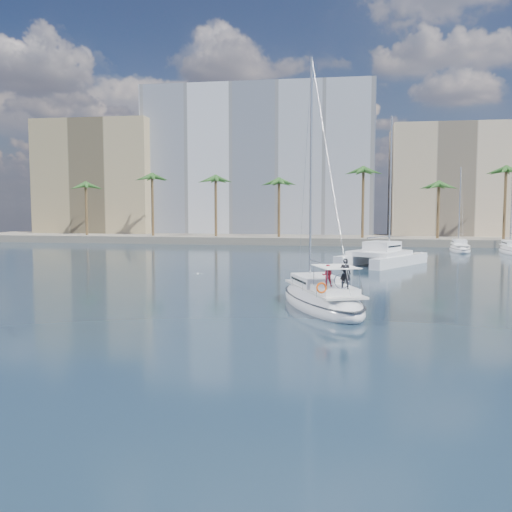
# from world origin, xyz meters

# --- Properties ---
(ground) EXTENTS (160.00, 160.00, 0.00)m
(ground) POSITION_xyz_m (0.00, 0.00, 0.00)
(ground) COLOR black
(ground) RESTS_ON ground
(quay) EXTENTS (120.00, 14.00, 1.20)m
(quay) POSITION_xyz_m (0.00, 61.00, 0.60)
(quay) COLOR gray
(quay) RESTS_ON ground
(building_modern) EXTENTS (42.00, 16.00, 28.00)m
(building_modern) POSITION_xyz_m (-12.00, 73.00, 14.00)
(building_modern) COLOR white
(building_modern) RESTS_ON ground
(building_tan_left) EXTENTS (22.00, 14.00, 22.00)m
(building_tan_left) POSITION_xyz_m (-42.00, 69.00, 11.00)
(building_tan_left) COLOR tan
(building_tan_left) RESTS_ON ground
(building_beige) EXTENTS (20.00, 14.00, 20.00)m
(building_beige) POSITION_xyz_m (22.00, 70.00, 10.00)
(building_beige) COLOR beige
(building_beige) RESTS_ON ground
(palm_left) EXTENTS (3.60, 3.60, 12.30)m
(palm_left) POSITION_xyz_m (-34.00, 57.00, 10.28)
(palm_left) COLOR brown
(palm_left) RESTS_ON ground
(palm_centre) EXTENTS (3.60, 3.60, 12.30)m
(palm_centre) POSITION_xyz_m (0.00, 57.00, 10.28)
(palm_centre) COLOR brown
(palm_centre) RESTS_ON ground
(main_sloop) EXTENTS (7.56, 11.77, 16.71)m
(main_sloop) POSITION_xyz_m (3.39, 0.67, 0.52)
(main_sloop) COLOR white
(main_sloop) RESTS_ON ground
(catamaran) EXTENTS (10.21, 12.02, 15.88)m
(catamaran) POSITION_xyz_m (8.38, 27.21, 1.11)
(catamaran) COLOR white
(catamaran) RESTS_ON ground
(seagull) EXTENTS (0.94, 0.40, 0.17)m
(seagull) POSITION_xyz_m (-6.48, 7.46, 1.11)
(seagull) COLOR silver
(seagull) RESTS_ON ground
(moored_yacht_a) EXTENTS (3.37, 9.52, 11.90)m
(moored_yacht_a) POSITION_xyz_m (20.00, 47.00, 0.00)
(moored_yacht_a) COLOR white
(moored_yacht_a) RESTS_ON ground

